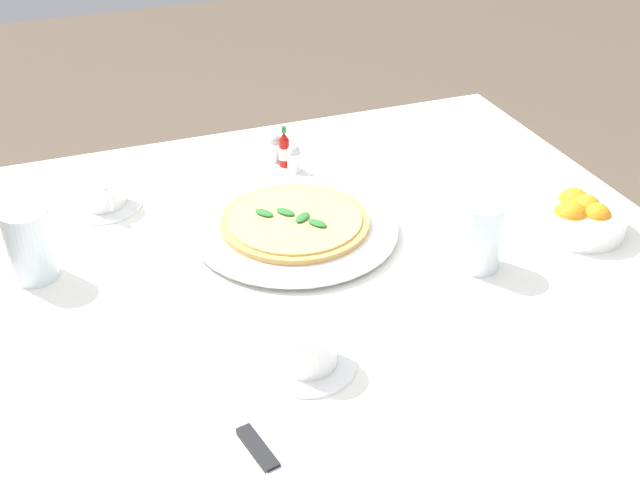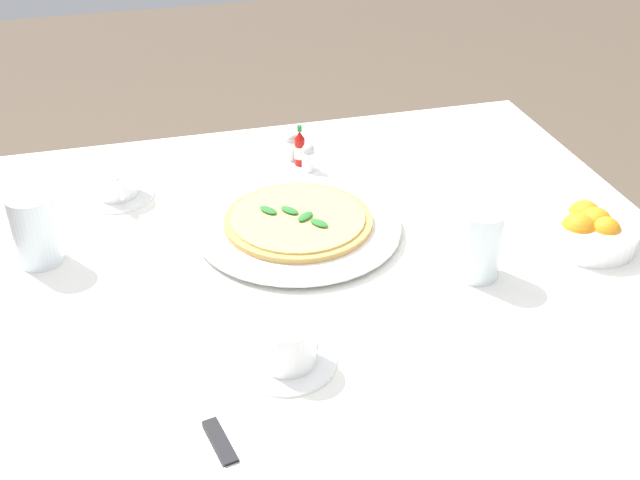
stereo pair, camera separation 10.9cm
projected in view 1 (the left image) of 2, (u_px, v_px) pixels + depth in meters
The scene contains 12 objects.
dining_table at pixel (345, 332), 1.35m from camera, with size 1.12×1.12×0.72m.
pizza_plate at pixel (295, 228), 1.37m from camera, with size 0.35×0.35×0.02m.
pizza at pixel (295, 221), 1.36m from camera, with size 0.25×0.25×0.02m.
coffee_cup_far_left at pixel (309, 347), 1.07m from camera, with size 0.13×0.13×0.07m.
coffee_cup_left_edge at pixel (103, 193), 1.43m from camera, with size 0.13×0.13×0.07m.
water_glass_far_right at pixel (31, 249), 1.24m from camera, with size 0.07×0.07×0.12m.
water_glass_right_edge at pixel (479, 238), 1.27m from camera, with size 0.07×0.07×0.11m.
dinner_knife at pixel (280, 478), 0.90m from camera, with size 0.19×0.06×0.01m.
citrus_bowl at pixel (580, 216), 1.37m from camera, with size 0.15×0.15×0.07m.
hot_sauce_bottle at pixel (284, 150), 1.57m from camera, with size 0.02×0.02×0.08m.
salt_shaker at pixel (294, 159), 1.55m from camera, with size 0.03×0.03×0.06m.
pepper_shaker at pixel (275, 149), 1.59m from camera, with size 0.03×0.03×0.06m.
Camera 1 is at (0.98, -0.42, 1.45)m, focal length 45.81 mm.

